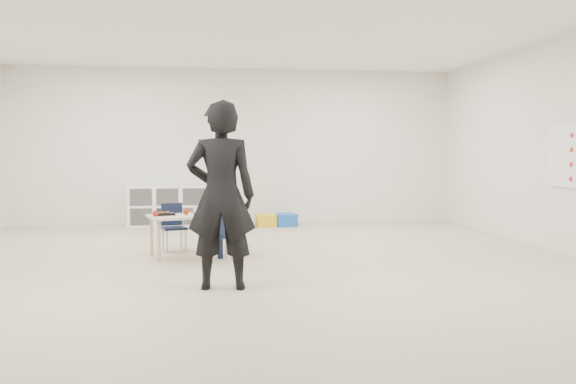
{
  "coord_description": "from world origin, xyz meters",
  "views": [
    {
      "loc": [
        -0.49,
        -6.62,
        1.28
      ],
      "look_at": [
        0.38,
        0.04,
        0.85
      ],
      "focal_mm": 38.0,
      "sensor_mm": 36.0,
      "label": 1
    }
  ],
  "objects": [
    {
      "name": "room",
      "position": [
        0.0,
        0.0,
        1.4
      ],
      "size": [
        9.0,
        9.02,
        2.8
      ],
      "color": "#C2B095",
      "rests_on": "ground"
    },
    {
      "name": "chair_near",
      "position": [
        -0.37,
        0.56,
        0.31
      ],
      "size": [
        0.37,
        0.35,
        0.62
      ],
      "primitive_type": null,
      "rotation": [
        0.0,
        0.0,
        0.29
      ],
      "color": "black",
      "rests_on": "ground"
    },
    {
      "name": "apple_near",
      "position": [
        -0.77,
        1.02,
        0.55
      ],
      "size": [
        0.07,
        0.07,
        0.07
      ],
      "primitive_type": "sphere",
      "color": "#9E200E",
      "rests_on": "table"
    },
    {
      "name": "adult",
      "position": [
        -0.38,
        -0.9,
        0.88
      ],
      "size": [
        0.68,
        0.47,
        1.77
      ],
      "primitive_type": "imported",
      "rotation": [
        0.0,
        0.0,
        3.06
      ],
      "color": "black",
      "rests_on": "ground"
    },
    {
      "name": "apple_far",
      "position": [
        -1.13,
        0.84,
        0.55
      ],
      "size": [
        0.07,
        0.07,
        0.07
      ],
      "primitive_type": "sphere",
      "color": "#9E200E",
      "rests_on": "table"
    },
    {
      "name": "child",
      "position": [
        -0.37,
        0.56,
        0.49
      ],
      "size": [
        0.51,
        0.51,
        0.98
      ],
      "primitive_type": null,
      "rotation": [
        0.0,
        0.0,
        0.29
      ],
      "color": "#B0CFEE",
      "rests_on": "chair_near"
    },
    {
      "name": "bread_roll",
      "position": [
        -0.35,
        0.96,
        0.55
      ],
      "size": [
        0.09,
        0.09,
        0.07
      ],
      "primitive_type": "ellipsoid",
      "color": "tan",
      "rests_on": "table"
    },
    {
      "name": "table",
      "position": [
        -0.66,
        1.0,
        0.26
      ],
      "size": [
        1.24,
        0.86,
        0.52
      ],
      "rotation": [
        0.0,
        0.0,
        0.29
      ],
      "color": "beige",
      "rests_on": "ground"
    },
    {
      "name": "milk_carton",
      "position": [
        -0.64,
        0.88,
        0.57
      ],
      "size": [
        0.09,
        0.09,
        0.1
      ],
      "primitive_type": "cube",
      "rotation": [
        0.0,
        0.0,
        0.29
      ],
      "color": "white",
      "rests_on": "table"
    },
    {
      "name": "lunch_tray_far",
      "position": [
        -1.02,
        0.97,
        0.53
      ],
      "size": [
        0.26,
        0.22,
        0.03
      ],
      "primitive_type": "cube",
      "rotation": [
        0.0,
        0.0,
        0.29
      ],
      "color": "black",
      "rests_on": "table"
    },
    {
      "name": "bin_blue",
      "position": [
        0.86,
        3.96,
        0.11
      ],
      "size": [
        0.37,
        0.46,
        0.22
      ],
      "primitive_type": "cube",
      "rotation": [
        0.0,
        0.0,
        0.05
      ],
      "color": "#1651A9",
      "rests_on": "ground"
    },
    {
      "name": "bin_red",
      "position": [
        0.02,
        3.86,
        0.11
      ],
      "size": [
        0.44,
        0.51,
        0.22
      ],
      "primitive_type": "cube",
      "rotation": [
        0.0,
        0.0,
        -0.25
      ],
      "color": "red",
      "rests_on": "ground"
    },
    {
      "name": "bin_yellow",
      "position": [
        0.51,
        3.98,
        0.11
      ],
      "size": [
        0.35,
        0.44,
        0.21
      ],
      "primitive_type": "cube",
      "rotation": [
        0.0,
        0.0,
        0.03
      ],
      "color": "gold",
      "rests_on": "ground"
    },
    {
      "name": "lunch_tray_near",
      "position": [
        -0.57,
        1.09,
        0.53
      ],
      "size": [
        0.26,
        0.22,
        0.03
      ],
      "primitive_type": "cube",
      "rotation": [
        0.0,
        0.0,
        0.29
      ],
      "color": "black",
      "rests_on": "table"
    },
    {
      "name": "cubby_shelf",
      "position": [
        -1.2,
        4.28,
        0.35
      ],
      "size": [
        1.4,
        0.4,
        0.7
      ],
      "primitive_type": "cube",
      "color": "white",
      "rests_on": "ground"
    },
    {
      "name": "chair_far",
      "position": [
        -0.94,
        1.44,
        0.31
      ],
      "size": [
        0.37,
        0.35,
        0.62
      ],
      "primitive_type": null,
      "rotation": [
        0.0,
        0.0,
        0.29
      ],
      "color": "black",
      "rests_on": "ground"
    },
    {
      "name": "rules_poster",
      "position": [
        3.98,
        0.6,
        1.25
      ],
      "size": [
        0.02,
        0.6,
        0.8
      ],
      "primitive_type": "cube",
      "color": "white",
      "rests_on": "room"
    }
  ]
}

